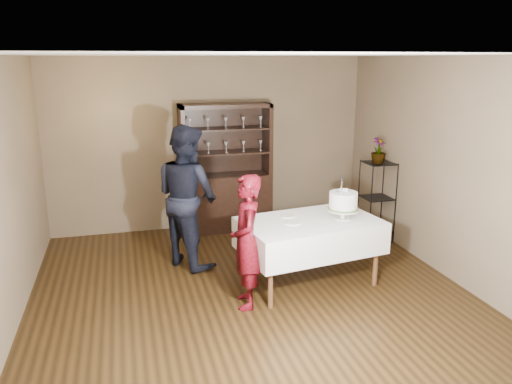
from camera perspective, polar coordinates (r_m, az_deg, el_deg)
floor at (r=6.04m, az=-0.76°, el=-11.15°), size 5.00×5.00×0.00m
ceiling at (r=5.42m, az=-0.86°, el=15.41°), size 5.00×5.00×0.00m
back_wall at (r=7.97m, az=-5.30°, el=5.48°), size 5.00×0.02×2.70m
wall_left at (r=5.53m, az=-26.76°, el=-0.35°), size 0.02×5.00×2.70m
wall_right at (r=6.64m, az=20.62°, el=2.64°), size 0.02×5.00×2.70m
china_hutch at (r=7.91m, az=-3.44°, el=0.37°), size 1.40×0.48×2.00m
plant_etagere at (r=7.67m, az=13.64°, el=-0.62°), size 0.42×0.42×1.20m
cake_table at (r=6.02m, az=6.13°, el=-4.94°), size 1.74×1.22×0.81m
woman at (r=5.42m, az=-1.09°, el=-5.70°), size 0.43×0.59×1.49m
man at (r=6.54m, az=-7.88°, el=-0.45°), size 1.08×1.14×1.87m
cake at (r=6.01m, az=9.94°, el=-1.15°), size 0.43×0.43×0.52m
plate_near at (r=5.83m, az=4.16°, el=-3.51°), size 0.25×0.25×0.01m
plate_far at (r=6.07m, az=3.62°, el=-2.74°), size 0.22×0.22×0.01m
potted_plant at (r=7.44m, az=13.83°, el=4.62°), size 0.27×0.27×0.37m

